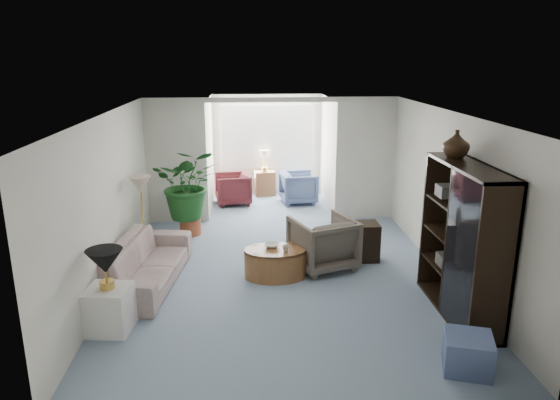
{
  "coord_description": "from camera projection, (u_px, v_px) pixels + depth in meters",
  "views": [
    {
      "loc": [
        -0.53,
        -7.15,
        3.29
      ],
      "look_at": [
        0.0,
        0.6,
        1.1
      ],
      "focal_mm": 33.1,
      "sensor_mm": 36.0,
      "label": 1
    }
  ],
  "objects": [
    {
      "name": "floor",
      "position": [
        283.0,
        281.0,
        7.8
      ],
      "size": [
        6.0,
        6.0,
        0.0
      ],
      "primitive_type": "plane",
      "color": "#8A9EB6",
      "rests_on": "ground"
    },
    {
      "name": "wingback_chair",
      "position": [
        323.0,
        243.0,
        8.17
      ],
      "size": [
        1.16,
        1.17,
        0.84
      ],
      "primitive_type": "imported",
      "rotation": [
        0.0,
        0.0,
        3.49
      ],
      "color": "#625A4D",
      "rests_on": "ground"
    },
    {
      "name": "table_lamp",
      "position": [
        105.0,
        261.0,
        6.16
      ],
      "size": [
        0.44,
        0.44,
        0.3
      ],
      "primitive_type": "cone",
      "color": "black",
      "rests_on": "end_table"
    },
    {
      "name": "sunroom_table",
      "position": [
        265.0,
        183.0,
        12.51
      ],
      "size": [
        0.52,
        0.43,
        0.59
      ],
      "primitive_type": "cube",
      "rotation": [
        0.0,
        0.0,
        0.12
      ],
      "color": "olive",
      "rests_on": "ground"
    },
    {
      "name": "window_blinds",
      "position": [
        267.0,
        137.0,
        12.36
      ],
      "size": [
        2.2,
        0.02,
        1.5
      ],
      "primitive_type": "cube",
      "color": "white"
    },
    {
      "name": "coffee_cup",
      "position": [
        286.0,
        249.0,
        7.72
      ],
      "size": [
        0.1,
        0.1,
        0.09
      ],
      "primitive_type": "imported",
      "rotation": [
        0.0,
        0.0,
        -0.06
      ],
      "color": "#BCB6A5",
      "rests_on": "coffee_table"
    },
    {
      "name": "ottoman",
      "position": [
        468.0,
        353.0,
        5.55
      ],
      "size": [
        0.62,
        0.62,
        0.39
      ],
      "primitive_type": "cube",
      "rotation": [
        0.0,
        0.0,
        -0.31
      ],
      "color": "slate",
      "rests_on": "ground"
    },
    {
      "name": "cabinet_urn",
      "position": [
        456.0,
        144.0,
        6.75
      ],
      "size": [
        0.35,
        0.35,
        0.36
      ],
      "primitive_type": "imported",
      "color": "#311F10",
      "rests_on": "entertainment_cabinet"
    },
    {
      "name": "plant_pot",
      "position": [
        190.0,
        226.0,
        9.79
      ],
      "size": [
        0.4,
        0.4,
        0.32
      ],
      "primitive_type": "cylinder",
      "color": "#A44E2F",
      "rests_on": "ground"
    },
    {
      "name": "sunroom_chair_maroon",
      "position": [
        233.0,
        189.0,
        11.72
      ],
      "size": [
        0.86,
        0.84,
        0.7
      ],
      "primitive_type": "imported",
      "rotation": [
        0.0,
        0.0,
        -1.45
      ],
      "color": "#581E24",
      "rests_on": "ground"
    },
    {
      "name": "back_pier_left",
      "position": [
        176.0,
        162.0,
        10.21
      ],
      "size": [
        1.2,
        0.12,
        2.5
      ],
      "primitive_type": "cube",
      "color": "white",
      "rests_on": "ground"
    },
    {
      "name": "entertainment_cabinet",
      "position": [
        463.0,
        241.0,
        6.58
      ],
      "size": [
        0.48,
        1.79,
        1.99
      ],
      "primitive_type": "cube",
      "color": "black",
      "rests_on": "ground"
    },
    {
      "name": "back_header",
      "position": [
        272.0,
        100.0,
        10.01
      ],
      "size": [
        2.6,
        0.12,
        0.1
      ],
      "primitive_type": "cube",
      "color": "white",
      "rests_on": "back_pier_left"
    },
    {
      "name": "sofa",
      "position": [
        146.0,
        263.0,
        7.63
      ],
      "size": [
        1.14,
        2.33,
        0.65
      ],
      "primitive_type": "imported",
      "rotation": [
        0.0,
        0.0,
        1.45
      ],
      "color": "#BEB3A0",
      "rests_on": "ground"
    },
    {
      "name": "sunroom_floor",
      "position": [
        270.0,
        205.0,
        11.73
      ],
      "size": [
        2.6,
        2.6,
        0.0
      ],
      "primitive_type": "plane",
      "color": "#8A9EB6",
      "rests_on": "ground"
    },
    {
      "name": "window_pane",
      "position": [
        267.0,
        136.0,
        12.39
      ],
      "size": [
        2.2,
        0.02,
        1.5
      ],
      "primitive_type": "cube",
      "color": "white"
    },
    {
      "name": "house_plant",
      "position": [
        188.0,
        184.0,
        9.57
      ],
      "size": [
        1.2,
        1.04,
        1.34
      ],
      "primitive_type": "imported",
      "color": "#1A4E1C",
      "rests_on": "plant_pot"
    },
    {
      "name": "side_table_dark",
      "position": [
        362.0,
        241.0,
        8.53
      ],
      "size": [
        0.53,
        0.42,
        0.63
      ],
      "primitive_type": "cube",
      "rotation": [
        0.0,
        0.0,
        0.0
      ],
      "color": "black",
      "rests_on": "ground"
    },
    {
      "name": "coffee_table",
      "position": [
        275.0,
        263.0,
        7.88
      ],
      "size": [
        1.01,
        1.01,
        0.45
      ],
      "primitive_type": "cylinder",
      "rotation": [
        0.0,
        0.0,
        -0.06
      ],
      "color": "olive",
      "rests_on": "ground"
    },
    {
      "name": "sunroom_chair_blue",
      "position": [
        299.0,
        188.0,
        11.82
      ],
      "size": [
        0.88,
        0.86,
        0.72
      ],
      "primitive_type": "imported",
      "rotation": [
        0.0,
        0.0,
        1.7
      ],
      "color": "slate",
      "rests_on": "ground"
    },
    {
      "name": "end_table",
      "position": [
        110.0,
        309.0,
        6.33
      ],
      "size": [
        0.57,
        0.57,
        0.56
      ],
      "primitive_type": "cube",
      "rotation": [
        0.0,
        0.0,
        -0.12
      ],
      "color": "white",
      "rests_on": "ground"
    },
    {
      "name": "shelf_clutter",
      "position": [
        463.0,
        237.0,
        6.48
      ],
      "size": [
        0.3,
        1.26,
        1.06
      ],
      "color": "#2E2A24",
      "rests_on": "entertainment_cabinet"
    },
    {
      "name": "coffee_bowl",
      "position": [
        272.0,
        245.0,
        7.9
      ],
      "size": [
        0.25,
        0.25,
        0.06
      ],
      "primitive_type": "imported",
      "rotation": [
        0.0,
        0.0,
        -0.06
      ],
      "color": "white",
      "rests_on": "coffee_table"
    },
    {
      "name": "framed_picture",
      "position": [
        454.0,
        170.0,
        7.4
      ],
      "size": [
        0.04,
        0.5,
        0.4
      ],
      "primitive_type": "cube",
      "color": "beige"
    },
    {
      "name": "back_pier_right",
      "position": [
        365.0,
        159.0,
        10.46
      ],
      "size": [
        1.2,
        0.12,
        2.5
      ],
      "primitive_type": "cube",
      "color": "white",
      "rests_on": "ground"
    },
    {
      "name": "floor_lamp",
      "position": [
        140.0,
        185.0,
        8.41
      ],
      "size": [
        0.36,
        0.36,
        0.28
      ],
      "primitive_type": "cone",
      "color": "beige",
      "rests_on": "ground"
    }
  ]
}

